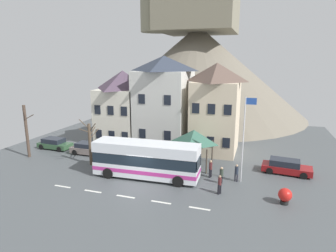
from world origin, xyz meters
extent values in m
cube|color=#4B5053|center=(0.00, 0.00, -0.03)|extent=(40.00, 60.00, 0.06)
cube|color=silver|center=(-6.00, -2.03, 0.00)|extent=(1.60, 0.20, 0.01)
cube|color=silver|center=(-3.00, -2.03, 0.00)|extent=(1.60, 0.20, 0.01)
cube|color=silver|center=(0.00, -2.03, 0.00)|extent=(1.60, 0.20, 0.01)
cube|color=silver|center=(3.00, -2.03, 0.00)|extent=(1.60, 0.20, 0.01)
cube|color=silver|center=(6.00, -2.03, 0.00)|extent=(1.60, 0.20, 0.01)
cube|color=silver|center=(-7.29, 12.45, 3.53)|extent=(5.34, 6.90, 7.06)
pyramid|color=#473848|center=(-7.29, 12.45, 8.20)|extent=(5.34, 6.90, 2.29)
cube|color=black|center=(-9.07, 8.97, 1.69)|extent=(0.80, 0.06, 1.10)
cube|color=black|center=(-7.29, 8.97, 1.69)|extent=(0.80, 0.06, 1.10)
cube|color=black|center=(-5.51, 8.97, 1.69)|extent=(0.80, 0.06, 1.10)
cube|color=black|center=(-9.07, 8.97, 4.76)|extent=(0.80, 0.06, 1.10)
cube|color=black|center=(-7.29, 8.97, 4.76)|extent=(0.80, 0.06, 1.10)
cube|color=black|center=(-5.51, 8.97, 4.76)|extent=(0.80, 0.06, 1.10)
cube|color=silver|center=(-1.66, 12.32, 4.68)|extent=(6.19, 6.64, 9.36)
pyramid|color=#2D3543|center=(-1.66, 12.32, 10.26)|extent=(6.19, 6.64, 1.80)
cube|color=black|center=(-3.20, 8.97, 2.24)|extent=(0.80, 0.06, 1.10)
cube|color=black|center=(-0.11, 8.97, 2.24)|extent=(0.80, 0.06, 1.10)
cube|color=black|center=(-3.20, 8.97, 6.31)|extent=(0.80, 0.06, 1.10)
cube|color=black|center=(-0.11, 8.97, 6.31)|extent=(0.80, 0.06, 1.10)
cube|color=beige|center=(4.82, 11.95, 4.13)|extent=(5.12, 5.89, 8.26)
pyramid|color=brown|center=(4.82, 11.95, 9.30)|extent=(5.12, 5.89, 2.10)
cube|color=black|center=(3.11, 8.97, 1.97)|extent=(0.80, 0.06, 1.10)
cube|color=black|center=(4.82, 8.97, 1.97)|extent=(0.80, 0.06, 1.10)
cube|color=black|center=(6.52, 8.97, 1.97)|extent=(0.80, 0.06, 1.10)
cube|color=black|center=(3.11, 8.97, 5.56)|extent=(0.80, 0.06, 1.10)
cube|color=black|center=(4.82, 8.97, 5.56)|extent=(0.80, 0.06, 1.10)
cube|color=black|center=(6.52, 8.97, 5.56)|extent=(0.80, 0.06, 1.10)
cone|color=#6F675A|center=(-2.47, 34.72, 8.54)|extent=(41.19, 41.19, 17.09)
cube|color=gray|center=(-2.47, 34.72, 19.35)|extent=(13.97, 13.97, 7.26)
cylinder|color=gray|center=(-9.45, 31.22, 20.35)|extent=(6.04, 6.04, 9.26)
cube|color=white|center=(0.12, 2.04, 0.84)|extent=(9.82, 2.82, 1.17)
cube|color=#BF338C|center=(0.12, 2.04, 0.90)|extent=(9.84, 2.84, 0.36)
cube|color=#19232D|center=(0.12, 2.04, 1.92)|extent=(9.71, 2.78, 0.99)
cube|color=white|center=(0.12, 2.04, 2.87)|extent=(9.82, 2.82, 0.93)
cube|color=#19232D|center=(5.00, 2.24, 1.92)|extent=(0.14, 2.04, 0.95)
cylinder|color=black|center=(3.38, 3.34, 0.50)|extent=(1.01, 0.32, 1.00)
cylinder|color=black|center=(3.47, 1.02, 0.50)|extent=(1.01, 0.32, 1.00)
cylinder|color=black|center=(-3.23, 3.07, 0.50)|extent=(1.01, 0.32, 1.00)
cylinder|color=black|center=(-3.13, 0.75, 0.50)|extent=(1.01, 0.32, 1.00)
cylinder|color=#473D33|center=(1.93, 7.99, 1.20)|extent=(0.14, 0.14, 2.40)
cylinder|color=#473D33|center=(5.23, 7.99, 1.20)|extent=(0.14, 0.14, 2.40)
cylinder|color=#473D33|center=(1.93, 4.69, 1.20)|extent=(0.14, 0.14, 2.40)
cylinder|color=#473D33|center=(5.23, 4.69, 1.20)|extent=(0.14, 0.14, 2.40)
pyramid|color=#315E4D|center=(3.58, 6.34, 3.10)|extent=(3.60, 3.60, 1.40)
cube|color=maroon|center=(12.54, 7.10, 0.48)|extent=(4.63, 2.19, 0.60)
cube|color=#1E232D|center=(12.32, 7.12, 1.08)|extent=(2.83, 1.80, 0.59)
cylinder|color=black|center=(14.10, 7.79, 0.32)|extent=(0.66, 0.26, 0.64)
cylinder|color=black|center=(13.93, 6.12, 0.32)|extent=(0.66, 0.26, 0.64)
cylinder|color=black|center=(11.16, 8.08, 0.32)|extent=(0.66, 0.26, 0.64)
cylinder|color=black|center=(10.99, 6.41, 0.32)|extent=(0.66, 0.26, 0.64)
cube|color=slate|center=(-8.74, 6.21, 0.52)|extent=(4.13, 1.81, 0.67)
cube|color=#1E232D|center=(-8.94, 6.21, 1.10)|extent=(2.48, 1.58, 0.50)
cylinder|color=black|center=(-7.37, 7.05, 0.32)|extent=(0.64, 0.20, 0.64)
cylinder|color=black|center=(-7.38, 5.35, 0.32)|extent=(0.64, 0.20, 0.64)
cylinder|color=black|center=(-10.09, 7.07, 0.32)|extent=(0.64, 0.20, 0.64)
cylinder|color=black|center=(-10.10, 5.37, 0.32)|extent=(0.64, 0.20, 0.64)
cube|color=#325536|center=(-13.89, 6.71, 0.46)|extent=(4.18, 1.94, 0.57)
cube|color=#1E232D|center=(-14.10, 6.72, 1.03)|extent=(2.53, 1.66, 0.57)
cylinder|color=black|center=(-12.50, 7.49, 0.32)|extent=(0.65, 0.23, 0.64)
cylinder|color=black|center=(-12.58, 5.81, 0.32)|extent=(0.65, 0.23, 0.64)
cylinder|color=black|center=(-15.21, 7.61, 0.32)|extent=(0.65, 0.23, 0.64)
cylinder|color=black|center=(-15.28, 5.93, 0.32)|extent=(0.65, 0.23, 0.64)
cylinder|color=#2D2D38|center=(8.22, 3.69, 0.38)|extent=(0.15, 0.15, 0.75)
cylinder|color=#2D2D38|center=(8.02, 3.72, 0.38)|extent=(0.15, 0.15, 0.75)
cylinder|color=#232B38|center=(8.12, 3.71, 1.05)|extent=(0.32, 0.32, 0.69)
sphere|color=tan|center=(8.12, 3.71, 1.50)|extent=(0.21, 0.21, 0.21)
cylinder|color=black|center=(6.98, 0.68, 0.42)|extent=(0.18, 0.18, 0.84)
cylinder|color=black|center=(7.09, 0.86, 0.42)|extent=(0.18, 0.18, 0.84)
cylinder|color=#512323|center=(7.04, 0.77, 1.10)|extent=(0.28, 0.28, 0.61)
sphere|color=#9E7A60|center=(7.04, 0.77, 1.51)|extent=(0.21, 0.21, 0.21)
cylinder|color=black|center=(5.71, 3.80, 0.42)|extent=(0.15, 0.15, 0.85)
cylinder|color=black|center=(5.81, 3.96, 0.42)|extent=(0.15, 0.15, 0.85)
cylinder|color=#512323|center=(5.76, 3.88, 1.12)|extent=(0.30, 0.30, 0.65)
sphere|color=tan|center=(5.76, 3.88, 1.56)|extent=(0.22, 0.22, 0.22)
cylinder|color=black|center=(6.95, 2.91, 0.38)|extent=(0.13, 0.13, 0.77)
cylinder|color=black|center=(6.87, 2.72, 0.38)|extent=(0.13, 0.13, 0.77)
cylinder|color=#2D382D|center=(6.91, 2.81, 1.02)|extent=(0.33, 0.33, 0.61)
sphere|color=tan|center=(6.91, 2.81, 1.44)|extent=(0.22, 0.22, 0.22)
cube|color=#33473D|center=(1.72, 8.63, 0.45)|extent=(1.45, 0.45, 0.08)
cube|color=#33473D|center=(1.72, 8.85, 0.67)|extent=(1.45, 0.06, 0.40)
cube|color=#2D2D33|center=(1.07, 8.63, 0.23)|extent=(0.08, 0.36, 0.45)
cube|color=#2D2D33|center=(2.36, 8.63, 0.23)|extent=(0.08, 0.36, 0.45)
cylinder|color=silver|center=(8.51, 3.82, 3.81)|extent=(0.10, 0.10, 7.62)
cube|color=#264CA5|center=(8.96, 3.82, 7.27)|extent=(0.90, 0.03, 0.56)
cylinder|color=black|center=(11.95, 0.64, 0.12)|extent=(0.61, 0.61, 0.25)
sphere|color=red|center=(11.95, 0.64, 0.75)|extent=(1.01, 1.01, 1.01)
cylinder|color=#47382D|center=(-14.62, 3.29, 2.94)|extent=(0.31, 0.31, 5.88)
cylinder|color=#47382D|center=(-14.11, 3.39, 4.60)|extent=(1.07, 0.30, 0.60)
cylinder|color=#47382D|center=(-15.02, 3.58, 4.98)|extent=(0.88, 0.66, 0.70)
cylinder|color=#47382D|center=(-14.85, 3.57, 4.27)|extent=(0.54, 0.64, 0.84)
cylinder|color=#47382D|center=(-14.33, 2.95, 4.70)|extent=(0.70, 0.80, 1.32)
cylinder|color=brown|center=(-6.61, 3.34, 2.18)|extent=(0.31, 0.31, 4.36)
cylinder|color=brown|center=(-6.45, 3.92, 3.16)|extent=(0.42, 1.24, 0.92)
cylinder|color=brown|center=(-6.76, 2.73, 3.78)|extent=(0.39, 1.28, 0.68)
cylinder|color=brown|center=(-6.53, 3.76, 3.46)|extent=(0.28, 0.92, 0.92)
cylinder|color=brown|center=(-6.18, 3.26, 3.99)|extent=(0.95, 0.26, 1.03)
cylinder|color=brown|center=(-6.91, 2.98, 4.38)|extent=(0.70, 0.82, 1.13)
camera|label=1|loc=(9.67, -20.71, 10.59)|focal=30.35mm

